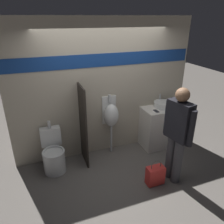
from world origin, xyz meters
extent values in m
plane|color=#5B5651|center=(0.00, 0.00, 0.00)|extent=(16.00, 16.00, 0.00)
cube|color=#B2A893|center=(0.00, 0.60, 1.35)|extent=(3.68, 0.06, 2.70)
cube|color=navy|center=(0.00, 0.56, 1.94)|extent=(3.60, 0.01, 0.24)
cube|color=silver|center=(1.29, 0.32, 0.45)|extent=(1.00, 0.51, 0.90)
cylinder|color=silver|center=(1.24, 0.37, 0.95)|extent=(0.38, 0.38, 0.12)
cylinder|color=silver|center=(1.24, 0.50, 1.08)|extent=(0.03, 0.03, 0.14)
cube|color=#232328|center=(0.99, 0.22, 0.90)|extent=(0.07, 0.14, 0.01)
cube|color=#28231E|center=(-0.53, 0.31, 0.79)|extent=(0.03, 0.52, 1.57)
cylinder|color=silver|center=(0.08, 0.42, 0.32)|extent=(0.04, 0.04, 0.64)
ellipsoid|color=silver|center=(0.08, 0.42, 0.86)|extent=(0.31, 0.27, 0.47)
cube|color=silver|center=(0.08, 0.56, 0.93)|extent=(0.29, 0.02, 0.59)
cylinder|color=silver|center=(0.08, 0.52, 1.18)|extent=(0.06, 0.06, 0.16)
cylinder|color=silver|center=(-1.13, 0.19, 0.21)|extent=(0.40, 0.40, 0.41)
torus|color=silver|center=(-1.13, 0.19, 0.42)|extent=(0.41, 0.41, 0.04)
cube|color=silver|center=(-1.13, 0.48, 0.59)|extent=(0.38, 0.16, 0.36)
cylinder|color=silver|center=(-1.13, 0.46, 0.85)|extent=(0.06, 0.06, 0.14)
cylinder|color=#3D3D42|center=(0.82, -0.83, 0.41)|extent=(0.15, 0.15, 0.83)
cylinder|color=#3D3D42|center=(0.79, -0.67, 0.41)|extent=(0.15, 0.15, 0.83)
cube|color=black|center=(0.80, -0.75, 1.15)|extent=(0.27, 0.46, 0.65)
cylinder|color=black|center=(0.85, -0.99, 1.12)|extent=(0.10, 0.10, 0.60)
cylinder|color=black|center=(0.75, -0.51, 1.12)|extent=(0.10, 0.10, 0.60)
sphere|color=brown|center=(0.80, -0.75, 1.59)|extent=(0.22, 0.22, 0.22)
cube|color=red|center=(0.45, -0.75, 0.17)|extent=(0.30, 0.17, 0.33)
torus|color=#4C4742|center=(0.45, -0.75, 0.37)|extent=(0.19, 0.01, 0.19)
camera|label=1|loc=(-1.30, -3.31, 2.68)|focal=35.00mm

